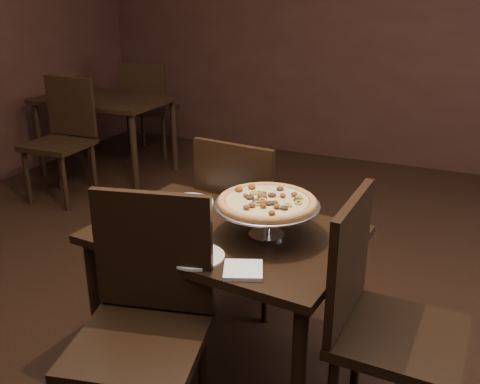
% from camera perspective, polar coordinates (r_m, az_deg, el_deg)
% --- Properties ---
extents(room, '(6.04, 7.04, 2.84)m').
position_cam_1_polar(room, '(2.16, -1.22, 12.92)').
color(room, black).
rests_on(room, ground).
extents(dining_table, '(1.19, 0.85, 0.70)m').
position_cam_1_polar(dining_table, '(2.40, -1.59, -6.14)').
color(dining_table, black).
rests_on(dining_table, ground).
extents(background_table, '(1.18, 0.79, 0.74)m').
position_cam_1_polar(background_table, '(5.22, -14.19, 8.70)').
color(background_table, black).
rests_on(background_table, ground).
extents(pizza_stand, '(0.46, 0.46, 0.19)m').
position_cam_1_polar(pizza_stand, '(2.26, 2.90, -1.11)').
color(pizza_stand, silver).
rests_on(pizza_stand, dining_table).
extents(parmesan_shaker, '(0.06, 0.06, 0.10)m').
position_cam_1_polar(parmesan_shaker, '(2.33, -10.15, -3.46)').
color(parmesan_shaker, beige).
rests_on(parmesan_shaker, dining_table).
extents(pepper_flake_shaker, '(0.06, 0.06, 0.10)m').
position_cam_1_polar(pepper_flake_shaker, '(2.28, -6.92, -3.91)').
color(pepper_flake_shaker, maroon).
rests_on(pepper_flake_shaker, dining_table).
extents(packet_caddy, '(0.09, 0.09, 0.07)m').
position_cam_1_polar(packet_caddy, '(2.47, -8.21, -2.35)').
color(packet_caddy, black).
rests_on(packet_caddy, dining_table).
extents(napkin_stack, '(0.19, 0.19, 0.02)m').
position_cam_1_polar(napkin_stack, '(2.03, 0.34, -8.31)').
color(napkin_stack, white).
rests_on(napkin_stack, dining_table).
extents(plate_left, '(0.25, 0.25, 0.01)m').
position_cam_1_polar(plate_left, '(2.65, -5.58, -1.17)').
color(plate_left, white).
rests_on(plate_left, dining_table).
extents(plate_near, '(0.23, 0.23, 0.01)m').
position_cam_1_polar(plate_near, '(2.14, -4.67, -6.87)').
color(plate_near, white).
rests_on(plate_near, dining_table).
extents(serving_spatula, '(0.15, 0.15, 0.02)m').
position_cam_1_polar(serving_spatula, '(2.22, 0.57, -1.59)').
color(serving_spatula, silver).
rests_on(serving_spatula, pizza_stand).
extents(chair_far, '(0.51, 0.51, 0.98)m').
position_cam_1_polar(chair_far, '(2.90, 0.61, -2.72)').
color(chair_far, black).
rests_on(chair_far, ground).
extents(chair_near, '(0.56, 0.56, 1.00)m').
position_cam_1_polar(chair_near, '(2.09, -10.17, -13.05)').
color(chair_near, black).
rests_on(chair_near, ground).
extents(chair_side, '(0.49, 0.49, 1.00)m').
position_cam_1_polar(chair_side, '(2.13, 14.68, -12.68)').
color(chair_side, black).
rests_on(chair_side, ground).
extents(bg_chair_far, '(0.56, 0.56, 1.00)m').
position_cam_1_polar(bg_chair_far, '(5.74, -9.72, 9.15)').
color(bg_chair_far, black).
rests_on(bg_chair_far, ground).
extents(bg_chair_near, '(0.48, 0.48, 1.01)m').
position_cam_1_polar(bg_chair_near, '(4.72, -18.34, 5.85)').
color(bg_chair_near, black).
rests_on(bg_chair_near, ground).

